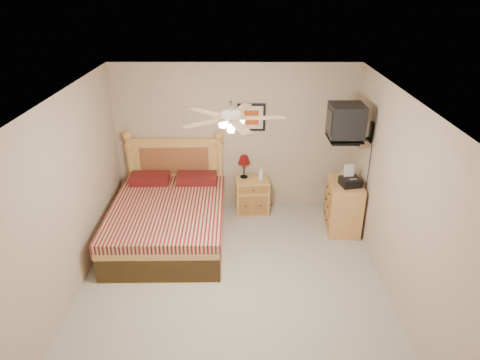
% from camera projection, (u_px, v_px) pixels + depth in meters
% --- Properties ---
extents(floor, '(4.50, 4.50, 0.00)m').
position_uv_depth(floor, '(233.00, 285.00, 5.67)').
color(floor, '#9F9B90').
rests_on(floor, ground).
extents(ceiling, '(4.00, 4.50, 0.04)m').
position_uv_depth(ceiling, '(231.00, 100.00, 4.59)').
color(ceiling, white).
rests_on(ceiling, ground).
extents(wall_back, '(4.00, 0.04, 2.50)m').
position_uv_depth(wall_back, '(235.00, 138.00, 7.16)').
color(wall_back, tan).
rests_on(wall_back, ground).
extents(wall_front, '(4.00, 0.04, 2.50)m').
position_uv_depth(wall_front, '(226.00, 350.00, 3.10)').
color(wall_front, tan).
rests_on(wall_front, ground).
extents(wall_left, '(0.04, 4.50, 2.50)m').
position_uv_depth(wall_left, '(66.00, 202.00, 5.14)').
color(wall_left, tan).
rests_on(wall_left, ground).
extents(wall_right, '(0.04, 4.50, 2.50)m').
position_uv_depth(wall_right, '(399.00, 202.00, 5.12)').
color(wall_right, tan).
rests_on(wall_right, ground).
extents(bed, '(1.68, 2.19, 1.40)m').
position_uv_depth(bed, '(167.00, 199.00, 6.38)').
color(bed, '#C2823E').
rests_on(bed, ground).
extents(nightstand, '(0.59, 0.46, 0.60)m').
position_uv_depth(nightstand, '(252.00, 195.00, 7.35)').
color(nightstand, '#BE8646').
rests_on(nightstand, ground).
extents(table_lamp, '(0.24, 0.24, 0.40)m').
position_uv_depth(table_lamp, '(244.00, 166.00, 7.20)').
color(table_lamp, '#5F0D0C').
rests_on(table_lamp, nightstand).
extents(lotion_bottle, '(0.09, 0.10, 0.24)m').
position_uv_depth(lotion_bottle, '(261.00, 173.00, 7.17)').
color(lotion_bottle, white).
rests_on(lotion_bottle, nightstand).
extents(framed_picture, '(0.46, 0.04, 0.46)m').
position_uv_depth(framed_picture, '(251.00, 117.00, 6.98)').
color(framed_picture, black).
rests_on(framed_picture, wall_back).
extents(dresser, '(0.53, 0.73, 0.83)m').
position_uv_depth(dresser, '(344.00, 206.00, 6.77)').
color(dresser, tan).
rests_on(dresser, ground).
extents(fax_machine, '(0.33, 0.35, 0.30)m').
position_uv_depth(fax_machine, '(351.00, 176.00, 6.42)').
color(fax_machine, black).
rests_on(fax_machine, dresser).
extents(magazine_lower, '(0.27, 0.32, 0.03)m').
position_uv_depth(magazine_lower, '(343.00, 176.00, 6.76)').
color(magazine_lower, '#B7AE96').
rests_on(magazine_lower, dresser).
extents(magazine_upper, '(0.26, 0.31, 0.02)m').
position_uv_depth(magazine_upper, '(345.00, 175.00, 6.75)').
color(magazine_upper, tan).
rests_on(magazine_upper, magazine_lower).
extents(wall_tv, '(0.56, 0.46, 0.58)m').
position_uv_depth(wall_tv, '(356.00, 123.00, 6.09)').
color(wall_tv, black).
rests_on(wall_tv, wall_right).
extents(ceiling_fan, '(1.14, 1.14, 0.28)m').
position_uv_depth(ceiling_fan, '(231.00, 118.00, 4.47)').
color(ceiling_fan, white).
rests_on(ceiling_fan, ceiling).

